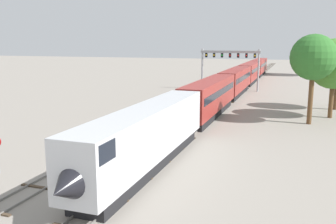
# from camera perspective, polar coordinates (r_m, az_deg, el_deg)

# --- Properties ---
(ground_plane) EXTENTS (400.00, 400.00, 0.00)m
(ground_plane) POSITION_cam_1_polar(r_m,az_deg,el_deg) (26.50, -10.88, -10.88)
(ground_plane) COLOR gray
(track_main) EXTENTS (2.60, 200.00, 0.16)m
(track_main) POSITION_cam_1_polar(r_m,az_deg,el_deg) (82.44, 11.79, 3.85)
(track_main) COLOR slate
(track_main) RESTS_ON ground
(track_near) EXTENTS (2.60, 160.00, 0.16)m
(track_near) POSITION_cam_1_polar(r_m,az_deg,el_deg) (64.00, 4.49, 2.10)
(track_near) COLOR slate
(track_near) RESTS_ON ground
(passenger_train) EXTENTS (3.04, 109.28, 4.80)m
(passenger_train) POSITION_cam_1_polar(r_m,az_deg,el_deg) (70.72, 10.60, 4.85)
(passenger_train) COLOR silver
(passenger_train) RESTS_ON ground
(signal_gantry) EXTENTS (12.10, 0.49, 8.44)m
(signal_gantry) POSITION_cam_1_polar(r_m,az_deg,el_deg) (76.01, 9.62, 8.03)
(signal_gantry) COLOR #999BA0
(signal_gantry) RESTS_ON ground
(trackside_tree_mid) EXTENTS (6.44, 6.44, 10.24)m
(trackside_tree_mid) POSITION_cam_1_polar(r_m,az_deg,el_deg) (51.56, 24.49, 6.82)
(trackside_tree_mid) COLOR brown
(trackside_tree_mid) RESTS_ON ground
(trackside_tree_right) EXTENTS (5.41, 5.41, 10.71)m
(trackside_tree_right) POSITION_cam_1_polar(r_m,az_deg,el_deg) (46.45, 21.75, 7.87)
(trackside_tree_right) COLOR brown
(trackside_tree_right) RESTS_ON ground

